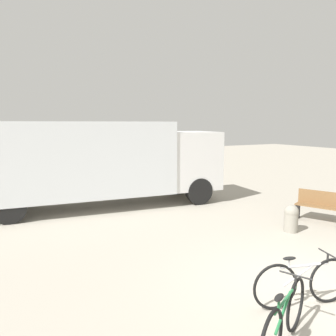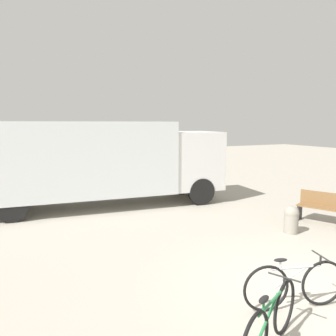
# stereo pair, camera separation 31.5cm
# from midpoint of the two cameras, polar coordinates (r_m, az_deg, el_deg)

# --- Properties ---
(ground_plane) EXTENTS (60.00, 60.00, 0.00)m
(ground_plane) POSITION_cam_midpoint_polar(r_m,az_deg,el_deg) (6.48, 25.76, -19.38)
(ground_plane) COLOR #A8A091
(delivery_truck) EXTENTS (8.82, 3.11, 2.93)m
(delivery_truck) POSITION_cam_midpoint_polar(r_m,az_deg,el_deg) (11.41, -11.45, 1.44)
(delivery_truck) COLOR silver
(delivery_truck) RESTS_ON ground
(park_bench) EXTENTS (1.09, 1.80, 0.90)m
(park_bench) POSITION_cam_midpoint_polar(r_m,az_deg,el_deg) (10.52, 27.33, -6.14)
(park_bench) COLOR brown
(park_bench) RESTS_ON ground
(bicycle_near) EXTENTS (1.57, 0.76, 0.84)m
(bicycle_near) POSITION_cam_midpoint_polar(r_m,az_deg,el_deg) (4.78, 19.47, -23.96)
(bicycle_near) COLOR black
(bicycle_near) RESTS_ON ground
(bicycle_middle) EXTENTS (1.66, 0.58, 0.84)m
(bicycle_middle) POSITION_cam_midpoint_polar(r_m,az_deg,el_deg) (5.79, 22.77, -18.21)
(bicycle_middle) COLOR black
(bicycle_middle) RESTS_ON ground
(bollard_near_bench) EXTENTS (0.38, 0.38, 0.73)m
(bollard_near_bench) POSITION_cam_midpoint_polar(r_m,az_deg,el_deg) (9.34, 21.62, -8.20)
(bollard_near_bench) COLOR gray
(bollard_near_bench) RESTS_ON ground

